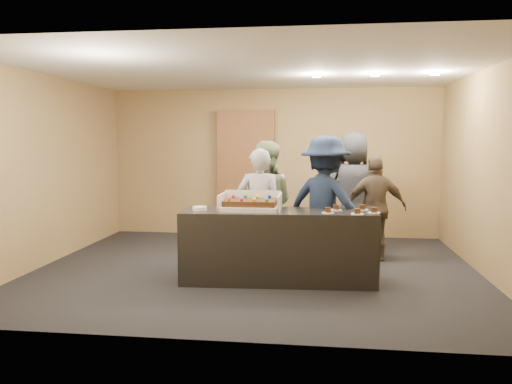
# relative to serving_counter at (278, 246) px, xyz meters

# --- Properties ---
(room) EXTENTS (6.04, 6.00, 2.70)m
(room) POSITION_rel_serving_counter_xyz_m (-0.35, 0.56, 0.90)
(room) COLOR black
(room) RESTS_ON ground
(serving_counter) EXTENTS (2.43, 0.83, 0.90)m
(serving_counter) POSITION_rel_serving_counter_xyz_m (0.00, 0.00, 0.00)
(serving_counter) COLOR black
(serving_counter) RESTS_ON floor
(storage_cabinet) EXTENTS (1.05, 0.15, 2.32)m
(storage_cabinet) POSITION_rel_serving_counter_xyz_m (-0.84, 2.97, 0.71)
(storage_cabinet) COLOR brown
(storage_cabinet) RESTS_ON floor
(cake_box) EXTENTS (0.75, 0.52, 0.22)m
(cake_box) POSITION_rel_serving_counter_xyz_m (-0.35, 0.03, 0.50)
(cake_box) COLOR white
(cake_box) RESTS_ON serving_counter
(sheet_cake) EXTENTS (0.64, 0.44, 0.12)m
(sheet_cake) POSITION_rel_serving_counter_xyz_m (-0.35, 0.00, 0.55)
(sheet_cake) COLOR #3C200D
(sheet_cake) RESTS_ON cake_box
(plate_stack) EXTENTS (0.18, 0.18, 0.04)m
(plate_stack) POSITION_rel_serving_counter_xyz_m (-0.98, -0.09, 0.47)
(plate_stack) COLOR white
(plate_stack) RESTS_ON serving_counter
(slice_a) EXTENTS (0.15, 0.15, 0.07)m
(slice_a) POSITION_rel_serving_counter_xyz_m (0.61, -0.13, 0.47)
(slice_a) COLOR white
(slice_a) RESTS_ON serving_counter
(slice_b) EXTENTS (0.15, 0.15, 0.07)m
(slice_b) POSITION_rel_serving_counter_xyz_m (0.71, 0.12, 0.47)
(slice_b) COLOR white
(slice_b) RESTS_ON serving_counter
(slice_c) EXTENTS (0.15, 0.15, 0.07)m
(slice_c) POSITION_rel_serving_counter_xyz_m (0.95, -0.19, 0.47)
(slice_c) COLOR white
(slice_c) RESTS_ON serving_counter
(slice_d) EXTENTS (0.15, 0.15, 0.07)m
(slice_d) POSITION_rel_serving_counter_xyz_m (1.04, 0.18, 0.47)
(slice_d) COLOR white
(slice_d) RESTS_ON serving_counter
(slice_e) EXTENTS (0.15, 0.15, 0.07)m
(slice_e) POSITION_rel_serving_counter_xyz_m (1.16, -0.06, 0.47)
(slice_e) COLOR white
(slice_e) RESTS_ON serving_counter
(person_server_grey) EXTENTS (0.61, 0.40, 1.66)m
(person_server_grey) POSITION_rel_serving_counter_xyz_m (-0.29, 0.45, 0.38)
(person_server_grey) COLOR #ABACB0
(person_server_grey) RESTS_ON floor
(person_sage_man) EXTENTS (0.90, 0.73, 1.76)m
(person_sage_man) POSITION_rel_serving_counter_xyz_m (-0.26, 0.74, 0.43)
(person_sage_man) COLOR #8FA375
(person_sage_man) RESTS_ON floor
(person_navy_man) EXTENTS (1.36, 1.16, 1.83)m
(person_navy_man) POSITION_rel_serving_counter_xyz_m (0.59, 0.54, 0.46)
(person_navy_man) COLOR #17233D
(person_navy_man) RESTS_ON floor
(person_brown_extra) EXTENTS (0.95, 0.49, 1.56)m
(person_brown_extra) POSITION_rel_serving_counter_xyz_m (1.33, 1.30, 0.33)
(person_brown_extra) COLOR brown
(person_brown_extra) RESTS_ON floor
(person_dark_suit) EXTENTS (0.94, 0.62, 1.90)m
(person_dark_suit) POSITION_rel_serving_counter_xyz_m (1.04, 1.84, 0.50)
(person_dark_suit) COLOR #292A2F
(person_dark_suit) RESTS_ON floor
(ceiling_spotlights) EXTENTS (1.72, 0.12, 0.03)m
(ceiling_spotlights) POSITION_rel_serving_counter_xyz_m (1.25, 1.06, 2.22)
(ceiling_spotlights) COLOR #FFEAC6
(ceiling_spotlights) RESTS_ON ceiling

